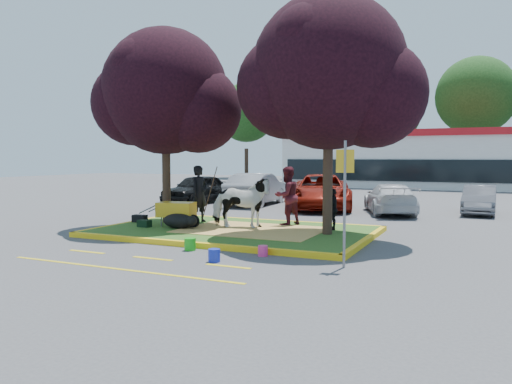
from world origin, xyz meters
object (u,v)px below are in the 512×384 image
at_px(bucket_pink, 263,251).
at_px(car_silver, 257,189).
at_px(car_black, 197,189).
at_px(calf, 179,221).
at_px(wheelbarrow, 177,210).
at_px(handler, 199,194).
at_px(cow, 241,203).
at_px(bucket_green, 190,244).
at_px(bucket_blue, 214,255).
at_px(sign_post, 345,189).

distance_m(bucket_pink, car_silver, 12.93).
bearing_deg(bucket_pink, car_black, 127.87).
relative_size(calf, car_silver, 0.22).
bearing_deg(bucket_pink, wheelbarrow, 148.47).
xyz_separation_m(bucket_pink, car_silver, (-5.51, 11.68, 0.66)).
distance_m(handler, car_silver, 8.04).
relative_size(cow, bucket_green, 6.02).
height_order(wheelbarrow, car_silver, car_silver).
xyz_separation_m(calf, bucket_blue, (3.13, -3.28, -0.23)).
distance_m(cow, calf, 2.02).
distance_m(bucket_pink, car_black, 13.91).
bearing_deg(sign_post, car_silver, 110.89).
bearing_deg(wheelbarrow, cow, 4.57).
bearing_deg(car_silver, wheelbarrow, 95.33).
bearing_deg(wheelbarrow, calf, -59.60).
bearing_deg(bucket_pink, cow, 124.57).
bearing_deg(handler, bucket_blue, -132.03).
height_order(cow, bucket_blue, cow).
xyz_separation_m(cow, bucket_pink, (2.13, -3.09, -0.82)).
height_order(wheelbarrow, bucket_blue, wheelbarrow).
distance_m(wheelbarrow, sign_post, 6.96).
xyz_separation_m(calf, bucket_green, (1.89, -2.32, -0.22)).
bearing_deg(calf, bucket_green, -74.78).
height_order(handler, bucket_blue, handler).
xyz_separation_m(bucket_blue, car_black, (-7.80, 12.03, 0.60)).
height_order(wheelbarrow, sign_post, sign_post).
bearing_deg(bucket_green, car_black, 120.61).
relative_size(bucket_green, bucket_pink, 1.23).
distance_m(handler, bucket_pink, 5.62).
bearing_deg(bucket_blue, calf, 133.64).
bearing_deg(bucket_green, bucket_blue, -37.60).
relative_size(calf, car_black, 0.24).
distance_m(bucket_blue, car_black, 14.35).
bearing_deg(car_silver, bucket_green, 103.50).
height_order(cow, sign_post, sign_post).
height_order(bucket_pink, bucket_blue, bucket_blue).
bearing_deg(cow, car_silver, 6.54).
bearing_deg(bucket_green, car_silver, 106.69).
bearing_deg(wheelbarrow, sign_post, -36.00).
bearing_deg(cow, bucket_pink, -160.39).
height_order(calf, bucket_pink, calf).
bearing_deg(car_black, bucket_pink, -46.57).
bearing_deg(wheelbarrow, car_silver, 87.81).
height_order(bucket_blue, car_silver, car_silver).
bearing_deg(car_black, car_silver, 18.74).
distance_m(sign_post, car_silver, 14.30).
bearing_deg(car_silver, calf, 96.69).
distance_m(cow, wheelbarrow, 2.10).
height_order(sign_post, bucket_blue, sign_post).
bearing_deg(handler, car_silver, 24.16).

